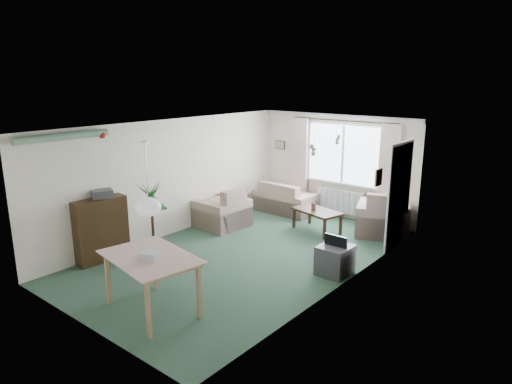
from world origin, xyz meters
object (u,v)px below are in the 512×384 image
Objects in this scene: dining_table at (152,284)px; pet_bed at (331,254)px; tv_cube at (335,260)px; sofa at (286,197)px; bookshelf at (101,230)px; coffee_table at (317,221)px; armchair_left at (222,207)px; houseplant at (152,219)px; armchair_corner at (384,212)px.

dining_table reaches higher than pet_bed.
dining_table is at bearing -115.41° from tv_cube.
sofa is at bearing 141.80° from pet_bed.
bookshelf reaches higher than dining_table.
coffee_table is 0.80× the size of dining_table.
dining_table is 2.11× the size of pet_bed.
armchair_left is at bearing -149.82° from coffee_table.
tv_cube is 0.73m from pet_bed.
sofa is 1.03× the size of houseplant.
bookshelf is at bearing 164.55° from dining_table.
pet_bed is (0.96, 3.32, -0.34)m from dining_table.
armchair_corner is at bearing 31.77° from coffee_table.
armchair_corner is 1.95× the size of tv_cube.
sofa is 1.41× the size of armchair_corner.
tv_cube is (1.36, 2.73, -0.16)m from dining_table.
armchair_corner is (2.53, -0.02, 0.10)m from sofa.
coffee_table is at bearing 132.17° from pet_bed.
coffee_table is at bearing 122.73° from armchair_left.
tv_cube is at bearing 74.86° from armchair_corner.
pet_bed is (1.00, -1.10, -0.17)m from coffee_table.
sofa is 1.56m from coffee_table.
tv_cube is (0.22, -2.42, -0.23)m from armchair_corner.
coffee_table is 3.53m from houseplant.
pet_bed is (-0.40, 0.59, -0.19)m from tv_cube.
dining_table is (-1.13, -5.15, -0.07)m from armchair_corner.
dining_table is at bearing 107.24° from sofa.
houseplant is (-2.71, -3.87, 0.25)m from armchair_corner.
dining_table is (1.58, -1.28, -0.32)m from houseplant.
bookshelf is at bearing -119.28° from coffee_table.
bookshelf reaches higher than coffee_table.
coffee_table is at bearing 65.36° from bookshelf.
armchair_left is 2.13m from houseplant.
sofa is 5.36m from dining_table.
houseplant is (-0.18, -3.89, 0.35)m from sofa.
tv_cube reaches higher than coffee_table.
bookshelf is 2.27m from dining_table.
dining_table is 2.39× the size of tv_cube.
armchair_corner is 1.73× the size of pet_bed.
armchair_left reaches higher than dining_table.
armchair_corner is at bearing 54.93° from houseplant.
houseplant is 2.36× the size of pet_bed.
sofa is at bearing 139.52° from tv_cube.
dining_table reaches higher than sofa.
armchair_corner is at bearing 77.59° from dining_table.
coffee_table is 0.90× the size of bookshelf.
tv_cube is (3.20, -0.64, -0.20)m from armchair_left.
armchair_left is 0.69× the size of houseplant.
armchair_left is at bearing 118.64° from dining_table.
armchair_left reaches higher than coffee_table.
sofa is at bearing 151.03° from coffee_table.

